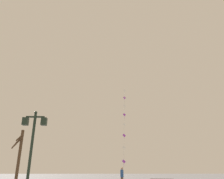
{
  "coord_description": "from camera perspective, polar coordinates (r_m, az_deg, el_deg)",
  "views": [
    {
      "loc": [
        0.71,
        -2.96,
        1.44
      ],
      "look_at": [
        1.3,
        13.75,
        7.68
      ],
      "focal_mm": 34.78,
      "sensor_mm": 36.0,
      "label": 1
    }
  ],
  "objects": [
    {
      "name": "twin_lantern_lamp_post",
      "position": [
        12.2,
        -20.1,
        -11.56
      ],
      "size": [
        1.25,
        0.28,
        4.43
      ],
      "color": "#1E2D23",
      "rests_on": "ground_plane"
    },
    {
      "name": "kite_train",
      "position": [
        25.82,
        3.23,
        -9.33
      ],
      "size": [
        1.25,
        7.95,
        12.34
      ],
      "color": "brown",
      "rests_on": "ground_plane"
    },
    {
      "name": "kite_flyer",
      "position": [
        19.88,
        2.64,
        -22.0
      ],
      "size": [
        0.29,
        0.62,
        1.71
      ],
      "rotation": [
        0.0,
        0.0,
        1.43
      ],
      "color": "brown",
      "rests_on": "ground_plane"
    },
    {
      "name": "bare_tree",
      "position": [
        21.53,
        -23.29,
        -15.8
      ],
      "size": [
        1.12,
        1.25,
        4.9
      ],
      "color": "#4C3826",
      "rests_on": "ground_plane"
    }
  ]
}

